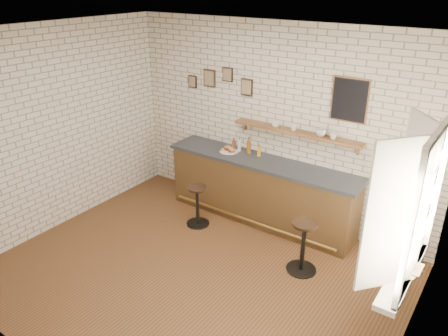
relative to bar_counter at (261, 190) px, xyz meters
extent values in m
plane|color=brown|center=(0.03, -1.70, -0.51)|extent=(5.00, 5.00, 0.00)
cube|color=#50391D|center=(0.00, 0.00, -0.03)|extent=(3.00, 0.58, 0.96)
cube|color=#2D333A|center=(0.00, 0.00, 0.48)|extent=(3.10, 0.62, 0.05)
cylinder|color=olive|center=(0.00, -0.32, -0.39)|extent=(2.79, 0.04, 0.04)
cylinder|color=white|center=(-0.60, 0.00, 0.51)|extent=(0.28, 0.28, 0.01)
cylinder|color=#D7994B|center=(-0.54, 0.03, 0.52)|extent=(0.05, 0.05, 0.00)
cylinder|color=#D7994B|center=(-0.57, -0.02, 0.52)|extent=(0.05, 0.05, 0.00)
cylinder|color=#D7994B|center=(-0.71, 0.08, 0.52)|extent=(0.06, 0.06, 0.00)
cylinder|color=#D7994B|center=(-0.57, 0.04, 0.52)|extent=(0.06, 0.06, 0.00)
cylinder|color=#D7994B|center=(-0.70, -0.03, 0.52)|extent=(0.06, 0.06, 0.00)
cylinder|color=#D7994B|center=(-0.53, 0.01, 0.52)|extent=(0.04, 0.04, 0.00)
cylinder|color=#D7994B|center=(-0.60, -0.04, 0.52)|extent=(0.05, 0.05, 0.00)
cylinder|color=#D7994B|center=(-0.71, -0.06, 0.52)|extent=(0.04, 0.04, 0.00)
cylinder|color=#D7994B|center=(-0.74, 0.02, 0.52)|extent=(0.05, 0.05, 0.00)
cylinder|color=#D7994B|center=(-0.55, -0.04, 0.52)|extent=(0.06, 0.06, 0.00)
cylinder|color=#D7994B|center=(-0.70, 0.03, 0.52)|extent=(0.04, 0.04, 0.00)
cylinder|color=brown|center=(-0.59, 0.12, 0.58)|extent=(0.06, 0.06, 0.15)
cylinder|color=brown|center=(-0.59, 0.12, 0.67)|extent=(0.02, 0.02, 0.03)
cylinder|color=black|center=(-0.59, 0.12, 0.69)|extent=(0.02, 0.02, 0.01)
cylinder|color=silver|center=(-0.48, 0.12, 0.59)|extent=(0.06, 0.06, 0.17)
cylinder|color=silver|center=(-0.48, 0.12, 0.69)|extent=(0.02, 0.02, 0.04)
cylinder|color=black|center=(-0.48, 0.12, 0.72)|extent=(0.02, 0.02, 0.01)
cylinder|color=brown|center=(-0.31, 0.12, 0.61)|extent=(0.06, 0.06, 0.21)
cylinder|color=brown|center=(-0.31, 0.12, 0.73)|extent=(0.02, 0.02, 0.05)
cylinder|color=black|center=(-0.31, 0.12, 0.76)|extent=(0.03, 0.03, 0.01)
cylinder|color=gold|center=(-0.12, 0.12, 0.57)|extent=(0.06, 0.06, 0.14)
cylinder|color=gold|center=(-0.12, 0.12, 0.66)|extent=(0.03, 0.03, 0.03)
cylinder|color=maroon|center=(-0.12, 0.12, 0.68)|extent=(0.03, 0.03, 0.01)
cylinder|color=black|center=(-0.71, -0.69, -0.50)|extent=(0.36, 0.36, 0.02)
cylinder|color=black|center=(-0.71, -0.69, -0.19)|extent=(0.05, 0.05, 0.59)
cylinder|color=black|center=(-0.71, -0.69, 0.12)|extent=(0.31, 0.31, 0.04)
cylinder|color=black|center=(1.12, -0.82, -0.50)|extent=(0.40, 0.40, 0.02)
cylinder|color=black|center=(1.12, -0.82, -0.16)|extent=(0.06, 0.06, 0.66)
cylinder|color=black|center=(1.12, -0.82, 0.19)|extent=(0.35, 0.35, 0.04)
cube|color=brown|center=(0.43, 0.20, 0.97)|extent=(2.00, 0.18, 0.04)
cube|color=brown|center=(-0.47, 0.27, 0.89)|extent=(0.03, 0.04, 0.16)
cube|color=brown|center=(1.33, 0.27, 0.89)|extent=(0.03, 0.04, 0.16)
imported|color=white|center=(0.10, 0.20, 1.04)|extent=(0.11, 0.11, 0.09)
imported|color=white|center=(0.40, 0.20, 1.04)|extent=(0.13, 0.13, 0.08)
imported|color=white|center=(0.81, 0.20, 1.04)|extent=(0.16, 0.16, 0.10)
imported|color=white|center=(0.99, 0.20, 1.04)|extent=(0.11, 0.11, 0.10)
cube|color=black|center=(-1.17, 0.28, 1.54)|extent=(0.22, 0.02, 0.28)
cube|color=black|center=(-0.82, 0.28, 1.64)|extent=(0.18, 0.02, 0.22)
cube|color=black|center=(-0.47, 0.28, 1.49)|extent=(0.20, 0.02, 0.26)
cube|color=black|center=(-1.52, 0.28, 1.44)|extent=(0.16, 0.02, 0.20)
cube|color=black|center=(1.13, 0.28, 1.54)|extent=(0.46, 0.02, 0.56)
cube|color=white|center=(2.43, -1.40, 0.39)|extent=(0.20, 1.35, 0.06)
cube|color=white|center=(2.50, -1.40, 1.89)|extent=(0.05, 1.30, 0.06)
cube|color=white|center=(2.50, -1.40, 0.39)|extent=(0.05, 1.30, 0.06)
cube|color=white|center=(2.50, -2.00, 1.14)|extent=(0.05, 0.06, 1.50)
cube|color=white|center=(2.50, -0.80, 1.14)|extent=(0.05, 0.06, 1.50)
cube|color=white|center=(2.35, -1.70, 1.14)|extent=(0.40, 0.46, 1.46)
cube|color=white|center=(2.35, -1.10, 1.14)|extent=(0.40, 0.46, 1.46)
imported|color=tan|center=(2.41, -1.41, 0.43)|extent=(0.21, 0.25, 0.02)
imported|color=tan|center=(2.41, -1.37, 0.45)|extent=(0.18, 0.24, 0.02)
camera|label=1|loc=(2.98, -5.27, 3.06)|focal=35.00mm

